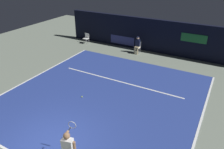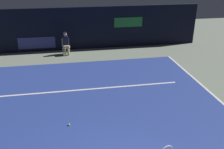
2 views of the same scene
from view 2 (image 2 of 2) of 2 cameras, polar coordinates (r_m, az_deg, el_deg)
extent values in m
plane|color=gray|center=(9.25, -3.98, -8.45)|extent=(30.22, 30.22, 0.00)
cube|color=navy|center=(9.25, -3.98, -8.42)|extent=(9.98, 10.28, 0.01)
cube|color=white|center=(10.83, 23.06, -5.25)|extent=(0.10, 10.28, 0.01)
cube|color=white|center=(10.80, -5.08, -3.35)|extent=(7.78, 0.10, 0.01)
cube|color=black|center=(15.88, -7.33, 10.40)|extent=(15.20, 0.30, 2.60)
cube|color=navy|center=(16.01, -16.76, 6.91)|extent=(2.20, 0.04, 0.70)
cube|color=#1E6B2D|center=(16.09, 3.74, 11.82)|extent=(1.80, 0.04, 0.60)
cube|color=white|center=(15.13, -10.43, 6.23)|extent=(0.48, 0.44, 0.04)
cube|color=white|center=(15.26, -10.58, 7.27)|extent=(0.42, 0.07, 0.42)
cylinder|color=#B2B2B7|center=(15.03, -11.01, 5.14)|extent=(0.03, 0.03, 0.46)
cylinder|color=#B2B2B7|center=(15.06, -9.59, 5.28)|extent=(0.03, 0.03, 0.46)
cylinder|color=#B2B2B7|center=(15.35, -11.13, 5.52)|extent=(0.03, 0.03, 0.46)
cylinder|color=#B2B2B7|center=(15.38, -9.74, 5.67)|extent=(0.03, 0.03, 0.46)
cube|color=tan|center=(15.05, -10.41, 6.29)|extent=(0.36, 0.43, 0.14)
cylinder|color=tan|center=(14.95, -10.61, 5.07)|extent=(0.11, 0.11, 0.46)
cylinder|color=tan|center=(14.96, -9.92, 5.14)|extent=(0.11, 0.11, 0.46)
cube|color=#141933|center=(15.07, -10.55, 7.62)|extent=(0.36, 0.25, 0.52)
sphere|color=#DBAD89|center=(14.97, -10.66, 9.01)|extent=(0.20, 0.20, 0.20)
cylinder|color=#141933|center=(14.95, -10.69, 9.34)|extent=(0.19, 0.19, 0.04)
sphere|color=#CCE033|center=(8.60, -9.76, -11.19)|extent=(0.07, 0.07, 0.07)
camera|label=1|loc=(6.17, 92.07, 14.06)|focal=34.84mm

